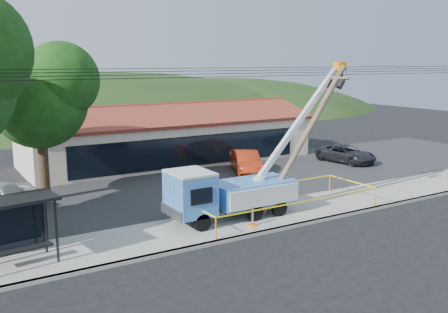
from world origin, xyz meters
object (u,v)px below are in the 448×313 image
(car_dark, at_px, (345,163))
(leaning_pole, at_px, (308,131))
(car_silver, at_px, (5,209))
(utility_truck, at_px, (229,191))
(bus_shelter, at_px, (18,215))
(car_red, at_px, (246,174))

(car_dark, bearing_deg, leaning_pole, -152.15)
(car_silver, bearing_deg, utility_truck, -75.69)
(bus_shelter, relative_size, car_silver, 0.70)
(utility_truck, relative_size, leaning_pole, 1.37)
(car_dark, bearing_deg, utility_truck, -162.47)
(bus_shelter, bearing_deg, car_silver, 78.33)
(car_red, xyz_separation_m, car_dark, (8.73, -0.91, 0.00))
(car_silver, bearing_deg, bus_shelter, -128.69)
(leaning_pole, distance_m, car_dark, 13.97)
(leaning_pole, bearing_deg, utility_truck, 174.28)
(utility_truck, xyz_separation_m, bus_shelter, (-9.86, -0.57, 0.53))
(car_red, relative_size, car_dark, 0.99)
(car_silver, distance_m, car_red, 15.84)
(bus_shelter, relative_size, car_red, 0.62)
(utility_truck, distance_m, bus_shelter, 9.89)
(utility_truck, bearing_deg, leaning_pole, -5.72)
(leaning_pole, xyz_separation_m, car_dark, (10.76, 7.84, -4.25))
(bus_shelter, bearing_deg, leaning_pole, -7.27)
(utility_truck, height_order, bus_shelter, utility_truck)
(car_red, bearing_deg, utility_truck, -105.32)
(bus_shelter, bearing_deg, utility_truck, -4.42)
(car_dark, bearing_deg, car_red, 165.84)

